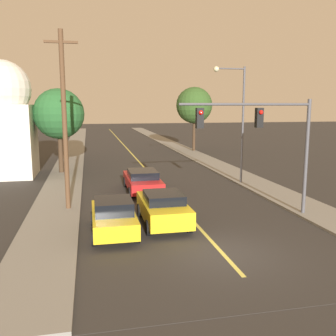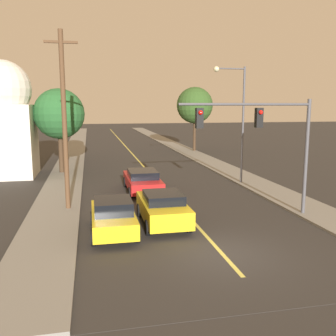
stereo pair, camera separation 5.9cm
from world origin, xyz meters
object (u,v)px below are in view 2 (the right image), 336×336
at_px(streetlamp_right, 236,110).
at_px(traffic_signal_mast, 265,131).
at_px(domed_building_left, 4,118).
at_px(car_outer_lane_front, 113,216).
at_px(tree_left_far, 64,115).
at_px(utility_pole_left, 64,119).
at_px(tree_right_near, 195,105).
at_px(car_near_lane_second, 142,180).
at_px(car_near_lane_front, 163,207).
at_px(tree_left_near, 59,114).

bearing_deg(streetlamp_right, traffic_signal_mast, -102.30).
bearing_deg(traffic_signal_mast, domed_building_left, 135.57).
xyz_separation_m(car_outer_lane_front, tree_left_far, (-3.24, 22.61, 3.62)).
bearing_deg(traffic_signal_mast, utility_pole_left, 160.44).
height_order(utility_pole_left, tree_right_near, utility_pole_left).
relative_size(utility_pole_left, domed_building_left, 1.02).
bearing_deg(utility_pole_left, tree_left_far, 93.66).
distance_m(car_near_lane_second, tree_left_far, 16.57).
bearing_deg(car_near_lane_front, tree_right_near, 71.24).
bearing_deg(tree_left_near, car_near_lane_front, -69.28).
distance_m(tree_left_far, tree_right_near, 14.98).
distance_m(car_near_lane_second, tree_right_near, 21.77).
bearing_deg(tree_left_near, tree_left_far, 90.99).
bearing_deg(utility_pole_left, car_outer_lane_front, -63.23).
height_order(car_near_lane_front, traffic_signal_mast, traffic_signal_mast).
xyz_separation_m(car_near_lane_front, utility_pole_left, (-4.34, 3.27, 3.92)).
bearing_deg(domed_building_left, utility_pole_left, -64.81).
bearing_deg(tree_left_near, tree_right_near, 39.47).
relative_size(traffic_signal_mast, tree_right_near, 0.88).
relative_size(car_near_lane_front, domed_building_left, 0.50).
xyz_separation_m(streetlamp_right, utility_pole_left, (-10.84, -4.37, -0.36)).
relative_size(car_outer_lane_front, tree_left_near, 0.63).
distance_m(streetlamp_right, tree_right_near, 18.49).
bearing_deg(car_near_lane_second, domed_building_left, 142.06).
bearing_deg(car_near_lane_front, streetlamp_right, 49.63).
bearing_deg(car_outer_lane_front, tree_left_near, 101.67).
xyz_separation_m(tree_left_far, tree_right_near, (14.35, 4.17, 0.97)).
xyz_separation_m(car_near_lane_second, utility_pole_left, (-4.34, -3.36, 3.97)).
distance_m(car_near_lane_second, utility_pole_left, 6.77).
xyz_separation_m(car_near_lane_front, car_outer_lane_front, (-2.29, -0.80, -0.02)).
height_order(tree_left_far, domed_building_left, domed_building_left).
height_order(car_near_lane_second, tree_right_near, tree_right_near).
xyz_separation_m(car_near_lane_second, tree_left_far, (-5.53, 15.18, 3.65)).
relative_size(car_near_lane_front, car_near_lane_second, 0.86).
xyz_separation_m(car_near_lane_front, tree_right_near, (8.83, 25.99, 4.56)).
relative_size(traffic_signal_mast, tree_left_near, 0.98).
relative_size(car_outer_lane_front, domed_building_left, 0.47).
height_order(car_near_lane_second, tree_left_near, tree_left_near).
height_order(tree_left_near, tree_left_far, tree_left_near).
bearing_deg(tree_left_far, streetlamp_right, -49.67).
xyz_separation_m(car_near_lane_second, traffic_signal_mast, (4.84, -6.62, 3.42)).
xyz_separation_m(car_near_lane_front, tree_left_near, (-5.40, 14.27, 3.90)).
bearing_deg(traffic_signal_mast, tree_left_far, 115.43).
relative_size(car_near_lane_front, tree_right_near, 0.59).
xyz_separation_m(traffic_signal_mast, tree_left_far, (-10.36, 21.80, 0.22)).
distance_m(utility_pole_left, domed_building_left, 11.76).
bearing_deg(streetlamp_right, domed_building_left, 158.42).
distance_m(car_near_lane_front, traffic_signal_mast, 5.90).
distance_m(tree_left_far, domed_building_left, 8.77).
distance_m(car_near_lane_second, tree_left_near, 10.16).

